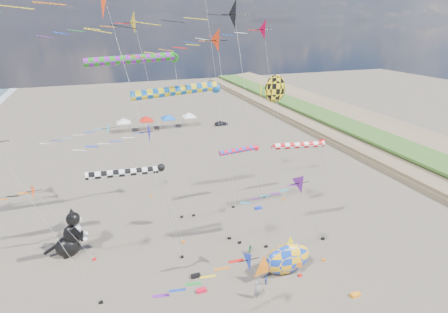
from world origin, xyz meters
name	(u,v)px	position (x,y,z in m)	size (l,w,h in m)	color
delta_kite_0	(207,43)	(-0.82, 12.29, 21.66)	(9.93, 2.30, 23.09)	#F6350D
delta_kite_1	(100,129)	(-10.70, 27.04, 10.63)	(11.95, 1.97, 11.97)	#0CBFDF
delta_kite_2	(230,270)	(-3.41, -0.65, 7.92)	(10.06, 1.65, 9.16)	#1136C8
delta_kite_3	(300,181)	(6.12, 6.49, 9.81)	(8.36, 1.97, 11.09)	#671B87
delta_kite_4	(227,17)	(0.48, 10.63, 23.70)	(14.37, 2.57, 25.29)	black
delta_kite_5	(252,32)	(6.77, 19.69, 22.31)	(13.37, 2.40, 23.81)	#C1002F
delta_kite_6	(119,25)	(-7.58, 19.93, 23.05)	(12.87, 2.41, 24.54)	yellow
delta_kite_7	(114,1)	(-8.86, 2.68, 24.42)	(12.31, 2.64, 26.00)	red
delta_kite_9	(137,132)	(-7.28, 14.53, 13.48)	(9.62, 2.01, 14.80)	#0B03C2
delta_kite_11	(32,200)	(-17.28, 14.67, 7.96)	(9.54, 1.78, 9.22)	#FF4617
windsock_0	(129,172)	(-8.55, 11.97, 10.55)	(8.35, 0.75, 10.99)	black
windsock_1	(301,146)	(8.01, 9.76, 11.91)	(7.21, 0.67, 12.34)	red
windsock_2	(180,91)	(-3.18, 13.47, 17.36)	(9.68, 0.92, 17.88)	#125EB5
windsock_3	(241,150)	(6.37, 21.43, 7.56)	(6.91, 0.70, 7.97)	red
windsock_4	(135,60)	(-6.29, 19.76, 19.70)	(10.77, 0.94, 20.22)	#1C8518
angelfish_kite	(273,90)	(5.52, 11.52, 17.23)	(3.74, 3.02, 18.69)	yellow
cat_inflatable	(69,233)	(-15.08, 16.67, 2.61)	(3.87, 1.93, 5.22)	black
fish_inflatable	(286,259)	(5.13, 6.24, 1.64)	(6.61, 2.72, 4.15)	#133CBB
person_adult	(257,290)	(0.95, 4.01, 0.91)	(0.67, 0.44, 1.83)	gray
child_green	(250,249)	(3.08, 10.28, 0.50)	(0.49, 0.38, 1.00)	#156C38
child_blue	(266,280)	(2.53, 5.37, 0.47)	(0.55, 0.23, 0.93)	#2355B3
kite_bag_0	(201,290)	(-3.53, 6.47, 0.15)	(0.90, 0.44, 0.30)	red
kite_bag_1	(355,295)	(9.55, 1.21, 0.15)	(0.90, 0.44, 0.30)	orange
kite_bag_2	(258,208)	(7.90, 18.60, 0.15)	(0.90, 0.44, 0.30)	#162CDC
kite_bag_3	(196,276)	(-3.52, 8.57, 0.15)	(0.90, 0.44, 0.30)	black
tent_row	(157,116)	(1.50, 60.00, 3.15)	(19.20, 4.20, 3.80)	silver
parked_car	(221,123)	(16.37, 58.00, 0.55)	(1.30, 3.23, 1.10)	#26262D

